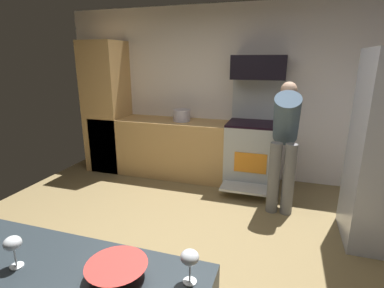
{
  "coord_description": "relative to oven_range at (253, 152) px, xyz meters",
  "views": [
    {
      "loc": [
        0.93,
        -2.25,
        1.82
      ],
      "look_at": [
        0.12,
        0.3,
        1.05
      ],
      "focal_mm": 27.65,
      "sensor_mm": 36.0,
      "label": 1
    }
  ],
  "objects": [
    {
      "name": "cabinet_column",
      "position": [
        -2.43,
        0.01,
        0.54
      ],
      "size": [
        0.6,
        0.6,
        2.1
      ],
      "primitive_type": "cube",
      "color": "tan",
      "rests_on": "ground"
    },
    {
      "name": "stock_pot",
      "position": [
        -1.12,
        0.01,
        0.48
      ],
      "size": [
        0.27,
        0.27,
        0.18
      ],
      "primitive_type": "cylinder",
      "color": "#BAB4C4",
      "rests_on": "lower_cabinet_run"
    },
    {
      "name": "oven_range",
      "position": [
        0.0,
        0.0,
        0.0
      ],
      "size": [
        0.76,
        0.97,
        1.55
      ],
      "color": "#B3B6B5",
      "rests_on": "ground"
    },
    {
      "name": "person_cook",
      "position": [
        0.42,
        -0.63,
        0.41
      ],
      "size": [
        0.31,
        0.63,
        1.56
      ],
      "color": "slate",
      "rests_on": "ground"
    },
    {
      "name": "wall_back",
      "position": [
        -0.53,
        0.37,
        0.79
      ],
      "size": [
        5.2,
        0.12,
        2.6
      ],
      "primitive_type": "cube",
      "color": "silver",
      "rests_on": "ground"
    },
    {
      "name": "wine_glass_near",
      "position": [
        0.07,
        -3.22,
        0.51
      ],
      "size": [
        0.08,
        0.08,
        0.16
      ],
      "color": "silver",
      "rests_on": "counter_island"
    },
    {
      "name": "wine_glass_mid",
      "position": [
        -0.72,
        -3.37,
        0.5
      ],
      "size": [
        0.08,
        0.08,
        0.16
      ],
      "color": "silver",
      "rests_on": "counter_island"
    },
    {
      "name": "mixing_bowl_large",
      "position": [
        -0.24,
        -3.29,
        0.42
      ],
      "size": [
        0.27,
        0.27,
        0.07
      ],
      "primitive_type": "cone",
      "rotation": [
        3.14,
        0.0,
        0.0
      ],
      "color": "red",
      "rests_on": "counter_island"
    },
    {
      "name": "lower_cabinet_run",
      "position": [
        -1.43,
        0.01,
        -0.06
      ],
      "size": [
        2.4,
        0.6,
        0.9
      ],
      "primitive_type": "cube",
      "color": "tan",
      "rests_on": "ground"
    },
    {
      "name": "ground_plane",
      "position": [
        -0.53,
        -1.97,
        -0.52
      ],
      "size": [
        5.2,
        4.8,
        0.02
      ],
      "primitive_type": "cube",
      "color": "olive"
    },
    {
      "name": "microwave",
      "position": [
        0.0,
        0.09,
        1.2
      ],
      "size": [
        0.74,
        0.38,
        0.33
      ],
      "primitive_type": "cube",
      "color": "black",
      "rests_on": "oven_range"
    }
  ]
}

